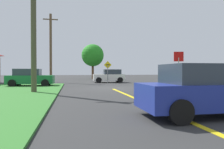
# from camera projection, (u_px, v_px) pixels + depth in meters

# --- Properties ---
(ground_plane) EXTENTS (120.00, 120.00, 0.00)m
(ground_plane) POSITION_uv_depth(u_px,v_px,m) (111.00, 88.00, 17.23)
(ground_plane) COLOR #323232
(lane_stripe_center) EXTENTS (0.20, 14.00, 0.01)m
(lane_stripe_center) POSITION_uv_depth(u_px,v_px,m) (144.00, 102.00, 9.38)
(lane_stripe_center) COLOR yellow
(lane_stripe_center) RESTS_ON ground
(stop_sign) EXTENTS (0.76, 0.19, 2.94)m
(stop_sign) POSITION_uv_depth(u_px,v_px,m) (179.00, 63.00, 16.33)
(stop_sign) COLOR #9EA0A8
(stop_sign) RESTS_ON ground
(car_approaching_junction) EXTENTS (3.89, 2.24, 1.62)m
(car_approaching_junction) POSITION_uv_depth(u_px,v_px,m) (109.00, 76.00, 25.75)
(car_approaching_junction) COLOR white
(car_approaching_junction) RESTS_ON ground
(car_on_crossroad) EXTENTS (2.56, 4.48, 1.62)m
(car_on_crossroad) POSITION_uv_depth(u_px,v_px,m) (214.00, 76.00, 24.43)
(car_on_crossroad) COLOR #196B33
(car_on_crossroad) RESTS_ON ground
(parked_car_near_building) EXTENTS (4.12, 2.08, 1.62)m
(parked_car_near_building) POSITION_uv_depth(u_px,v_px,m) (30.00, 78.00, 19.05)
(parked_car_near_building) COLOR #196B33
(parked_car_near_building) RESTS_ON ground
(car_behind_on_main_road) EXTENTS (4.55, 1.97, 1.62)m
(car_behind_on_main_road) POSITION_uv_depth(u_px,v_px,m) (210.00, 90.00, 6.49)
(car_behind_on_main_road) COLOR navy
(car_behind_on_main_road) RESTS_ON ground
(utility_pole_near) EXTENTS (1.78, 0.52, 7.36)m
(utility_pole_near) POSITION_uv_depth(u_px,v_px,m) (34.00, 34.00, 13.21)
(utility_pole_near) COLOR #4C4932
(utility_pole_near) RESTS_ON ground
(utility_pole_mid) EXTENTS (1.80, 0.31, 8.53)m
(utility_pole_mid) POSITION_uv_depth(u_px,v_px,m) (51.00, 47.00, 25.76)
(utility_pole_mid) COLOR brown
(utility_pole_mid) RESTS_ON ground
(direction_sign) EXTENTS (0.90, 0.11, 2.59)m
(direction_sign) POSITION_uv_depth(u_px,v_px,m) (108.00, 69.00, 24.23)
(direction_sign) COLOR slate
(direction_sign) RESTS_ON ground
(oak_tree_left) EXTENTS (3.96, 3.96, 6.23)m
(oak_tree_left) POSITION_uv_depth(u_px,v_px,m) (93.00, 55.00, 36.91)
(oak_tree_left) COLOR brown
(oak_tree_left) RESTS_ON ground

